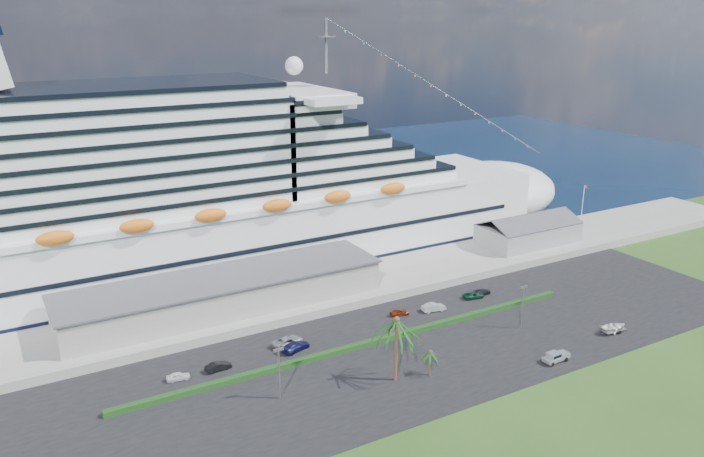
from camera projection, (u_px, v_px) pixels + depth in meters
ground at (462, 375)px, 109.21m from camera, size 420.00×420.00×0.00m
asphalt_lot at (422, 347)px, 118.28m from camera, size 140.00×38.00×0.12m
wharf at (340, 287)px, 141.98m from camera, size 240.00×20.00×1.80m
water at (202, 195)px, 216.60m from camera, size 420.00×160.00×0.02m
cruise_ship at (198, 200)px, 146.79m from camera, size 191.00×38.00×54.00m
terminal_building at (224, 292)px, 128.86m from camera, size 61.00×15.00×6.30m
port_shed at (528, 232)px, 165.63m from camera, size 24.00×12.31×7.37m
flagpole at (582, 207)px, 173.04m from camera, size 1.08×0.16×12.00m
hedge at (367, 343)px, 118.46m from camera, size 88.00×1.10×0.90m
lamp_post_left at (279, 367)px, 100.90m from camera, size 1.60×0.35×8.27m
lamp_post_right at (523, 302)px, 123.71m from camera, size 1.60×0.35×8.27m
palm_tall at (397, 327)px, 104.98m from camera, size 8.82×8.82×11.13m
palm_short at (430, 355)px, 108.03m from camera, size 3.53×3.53×4.56m
parked_car_0 at (178, 376)px, 107.44m from camera, size 3.89×2.04×1.26m
parked_car_1 at (218, 366)px, 110.33m from camera, size 4.34×1.78×1.40m
parked_car_2 at (288, 341)px, 118.51m from camera, size 6.01×3.64×1.56m
parked_car_3 at (295, 346)px, 116.78m from camera, size 5.85×3.71×1.58m
parked_car_4 at (399, 312)px, 130.27m from camera, size 3.93×2.25×1.26m
parked_car_5 at (434, 307)px, 132.13m from camera, size 4.99×2.48×1.57m
parked_car_6 at (474, 295)px, 138.11m from camera, size 4.73×2.84×1.23m
parked_car_7 at (481, 292)px, 139.69m from camera, size 4.51×2.07×1.28m
pickup_truck at (556, 356)px, 112.95m from camera, size 4.99×2.00×1.74m
boat_trailer at (614, 327)px, 123.07m from camera, size 5.96×4.10×1.68m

